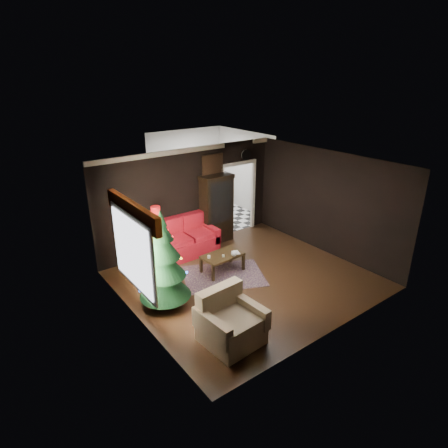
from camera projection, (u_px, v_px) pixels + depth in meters
floor at (246, 279)px, 9.12m from camera, size 5.50×5.50×0.00m
ceiling at (249, 165)px, 8.07m from camera, size 5.50×5.50×0.00m
wall_back at (190, 198)px, 10.45m from camera, size 5.50×0.00×5.50m
wall_front at (338, 268)px, 6.73m from camera, size 5.50×0.00×5.50m
wall_left at (135, 259)px, 7.07m from camera, size 0.00×5.50×5.50m
wall_right at (326, 203)px, 10.11m from camera, size 0.00×5.50×5.50m
doorway at (237, 199)px, 11.52m from camera, size 1.10×0.10×2.10m
left_window at (132, 252)px, 7.22m from camera, size 0.05×1.60×1.40m
valance at (132, 211)px, 6.96m from camera, size 0.12×2.10×0.35m
kitchen_floor at (210, 217)px, 13.03m from camera, size 3.00×3.00×0.00m
kitchen_window at (186, 161)px, 13.47m from camera, size 0.70×0.06×0.70m
rug at (224, 276)px, 9.26m from camera, size 2.32×2.05×0.01m
loveseat at (187, 237)px, 10.23m from camera, size 1.70×0.90×1.00m
curio_cabinet at (217, 210)px, 10.86m from camera, size 0.90×0.45×1.90m
floor_lamp at (157, 235)px, 9.53m from camera, size 0.30×0.30×1.52m
christmas_tree at (163, 261)px, 7.76m from camera, size 1.30×1.30×2.09m
armchair at (231, 320)px, 6.86m from camera, size 1.09×1.09×1.05m
coffee_table at (222, 263)px, 9.40m from camera, size 1.04×0.67×0.45m
teapot at (234, 254)px, 9.20m from camera, size 0.21×0.21×0.15m
cup_a at (209, 257)px, 9.14m from camera, size 0.08×0.08×0.06m
cup_b at (223, 256)px, 9.20m from camera, size 0.07×0.07×0.05m
book at (233, 249)px, 9.33m from camera, size 0.16×0.07×0.23m
wall_clock at (246, 155)px, 11.13m from camera, size 0.32×0.32×0.06m
painting at (212, 165)px, 10.51m from camera, size 0.62×0.05×0.52m
kitchen_counter at (191, 196)px, 13.76m from camera, size 1.80×0.60×0.90m
kitchen_table at (208, 211)px, 12.50m from camera, size 0.70×0.70×0.75m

